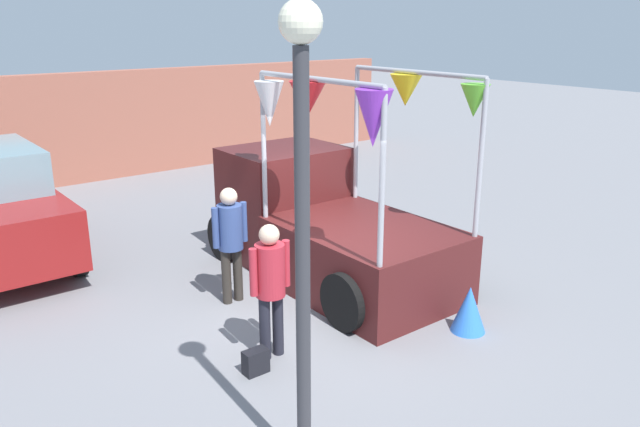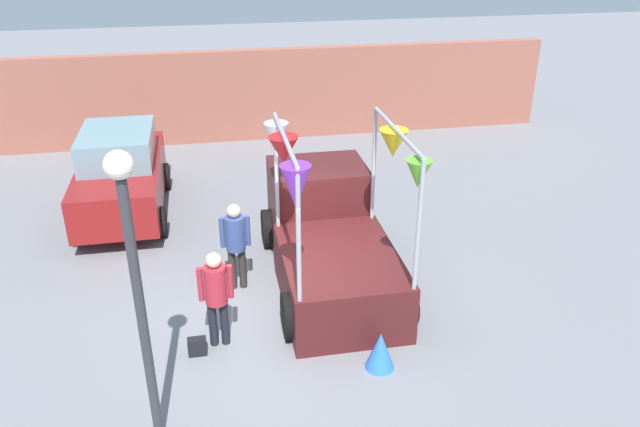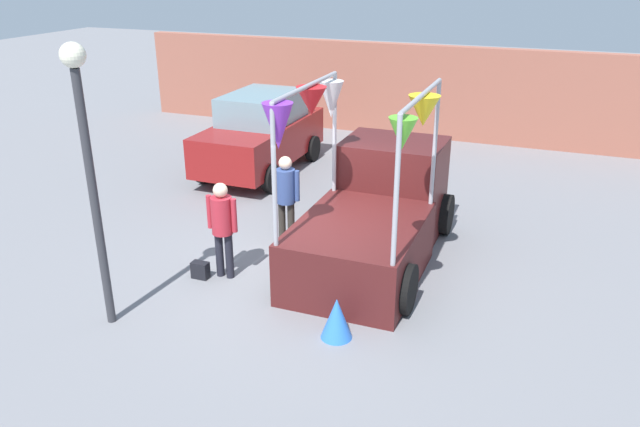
{
  "view_description": "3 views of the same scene",
  "coord_description": "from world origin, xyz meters",
  "px_view_note": "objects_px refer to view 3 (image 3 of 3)",
  "views": [
    {
      "loc": [
        -4.75,
        -6.13,
        3.77
      ],
      "look_at": [
        0.33,
        0.39,
        1.19
      ],
      "focal_mm": 35.0,
      "sensor_mm": 36.0,
      "label": 1
    },
    {
      "loc": [
        -1.15,
        -8.71,
        6.11
      ],
      "look_at": [
        0.59,
        0.41,
        1.59
      ],
      "focal_mm": 35.0,
      "sensor_mm": 36.0,
      "label": 2
    },
    {
      "loc": [
        3.53,
        -8.57,
        4.87
      ],
      "look_at": [
        0.3,
        -0.25,
        1.18
      ],
      "focal_mm": 35.0,
      "sensor_mm": 36.0,
      "label": 3
    }
  ],
  "objects_px": {
    "person_customer": "(222,222)",
    "folded_kite_bundle_azure": "(337,318)",
    "person_vendor": "(286,192)",
    "handbag": "(200,270)",
    "vendor_truck": "(377,208)",
    "street_lamp": "(87,150)",
    "parked_car": "(261,133)"
  },
  "relations": [
    {
      "from": "vendor_truck",
      "to": "handbag",
      "type": "bearing_deg",
      "value": -141.27
    },
    {
      "from": "vendor_truck",
      "to": "parked_car",
      "type": "relative_size",
      "value": 1.02
    },
    {
      "from": "person_customer",
      "to": "vendor_truck",
      "type": "bearing_deg",
      "value": 40.08
    },
    {
      "from": "parked_car",
      "to": "street_lamp",
      "type": "distance_m",
      "value": 7.2
    },
    {
      "from": "vendor_truck",
      "to": "person_vendor",
      "type": "relative_size",
      "value": 2.49
    },
    {
      "from": "person_customer",
      "to": "person_vendor",
      "type": "relative_size",
      "value": 0.99
    },
    {
      "from": "person_vendor",
      "to": "folded_kite_bundle_azure",
      "type": "relative_size",
      "value": 2.73
    },
    {
      "from": "street_lamp",
      "to": "parked_car",
      "type": "bearing_deg",
      "value": 98.21
    },
    {
      "from": "vendor_truck",
      "to": "parked_car",
      "type": "xyz_separation_m",
      "value": [
        -3.91,
        3.42,
        0.09
      ]
    },
    {
      "from": "vendor_truck",
      "to": "person_vendor",
      "type": "xyz_separation_m",
      "value": [
        -1.65,
        -0.14,
        0.14
      ]
    },
    {
      "from": "handbag",
      "to": "street_lamp",
      "type": "xyz_separation_m",
      "value": [
        -0.51,
        -1.6,
        2.42
      ]
    },
    {
      "from": "vendor_truck",
      "to": "folded_kite_bundle_azure",
      "type": "distance_m",
      "value": 2.8
    },
    {
      "from": "street_lamp",
      "to": "folded_kite_bundle_azure",
      "type": "bearing_deg",
      "value": 14.0
    },
    {
      "from": "folded_kite_bundle_azure",
      "to": "handbag",
      "type": "bearing_deg",
      "value": 163.04
    },
    {
      "from": "person_vendor",
      "to": "handbag",
      "type": "xyz_separation_m",
      "value": [
        -0.75,
        -1.78,
        -0.85
      ]
    },
    {
      "from": "person_vendor",
      "to": "vendor_truck",
      "type": "bearing_deg",
      "value": 4.98
    },
    {
      "from": "person_vendor",
      "to": "handbag",
      "type": "bearing_deg",
      "value": -112.81
    },
    {
      "from": "person_customer",
      "to": "person_vendor",
      "type": "xyz_separation_m",
      "value": [
        0.4,
        1.58,
        0.01
      ]
    },
    {
      "from": "vendor_truck",
      "to": "parked_car",
      "type": "bearing_deg",
      "value": 138.76
    },
    {
      "from": "person_vendor",
      "to": "folded_kite_bundle_azure",
      "type": "height_order",
      "value": "person_vendor"
    },
    {
      "from": "parked_car",
      "to": "person_customer",
      "type": "relative_size",
      "value": 2.47
    },
    {
      "from": "parked_car",
      "to": "person_vendor",
      "type": "relative_size",
      "value": 2.44
    },
    {
      "from": "vendor_truck",
      "to": "person_vendor",
      "type": "height_order",
      "value": "vendor_truck"
    },
    {
      "from": "vendor_truck",
      "to": "handbag",
      "type": "height_order",
      "value": "vendor_truck"
    },
    {
      "from": "parked_car",
      "to": "handbag",
      "type": "distance_m",
      "value": 5.61
    },
    {
      "from": "person_customer",
      "to": "folded_kite_bundle_azure",
      "type": "distance_m",
      "value": 2.6
    },
    {
      "from": "parked_car",
      "to": "folded_kite_bundle_azure",
      "type": "relative_size",
      "value": 6.67
    },
    {
      "from": "person_vendor",
      "to": "street_lamp",
      "type": "height_order",
      "value": "street_lamp"
    },
    {
      "from": "parked_car",
      "to": "handbag",
      "type": "bearing_deg",
      "value": -74.23
    },
    {
      "from": "street_lamp",
      "to": "folded_kite_bundle_azure",
      "type": "distance_m",
      "value": 3.96
    },
    {
      "from": "person_customer",
      "to": "folded_kite_bundle_azure",
      "type": "height_order",
      "value": "person_customer"
    },
    {
      "from": "parked_car",
      "to": "person_vendor",
      "type": "bearing_deg",
      "value": -57.67
    }
  ]
}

